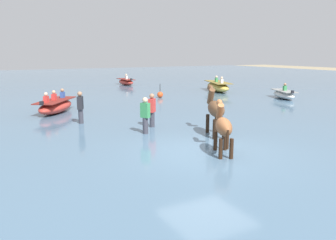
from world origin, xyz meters
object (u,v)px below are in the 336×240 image
horse_trailing_bay (215,110)px  boat_distant_west (284,94)px  horse_lead_chestnut (223,128)px  person_wading_mid (81,109)px  boat_mid_outer (126,82)px  boat_near_starboard (56,106)px  person_wading_close (152,112)px  person_onlooker_left (145,118)px  boat_mid_channel (218,87)px  channel_buoy (160,95)px

horse_trailing_bay → boat_distant_west: size_ratio=0.74×
horse_lead_chestnut → person_wading_mid: horse_lead_chestnut is taller
boat_distant_west → horse_lead_chestnut: bearing=-144.1°
boat_mid_outer → boat_near_starboard: size_ratio=0.84×
person_wading_mid → person_wading_close: (2.34, -2.07, 0.00)m
boat_mid_outer → person_onlooker_left: (-6.46, -18.37, 0.32)m
boat_near_starboard → person_wading_close: (2.78, -5.28, 0.26)m
boat_distant_west → person_wading_close: size_ratio=1.68×
boat_mid_channel → person_onlooker_left: (-10.72, -10.02, 0.23)m
boat_mid_outer → person_wading_close: size_ratio=1.60×
boat_mid_outer → person_wading_close: 18.38m
boat_mid_outer → person_wading_close: (-5.74, -17.46, 0.32)m
boat_mid_channel → boat_mid_outer: bearing=117.0°
boat_mid_channel → channel_buoy: (-5.61, -1.21, -0.16)m
horse_trailing_bay → boat_mid_channel: (8.59, 11.42, -0.56)m
boat_distant_west → channel_buoy: size_ratio=3.03×
horse_lead_chestnut → boat_distant_west: 13.64m
boat_mid_outer → person_wading_mid: 17.38m
person_onlooker_left → person_wading_mid: bearing=118.6°
horse_lead_chestnut → boat_mid_outer: horse_lead_chestnut is taller
person_onlooker_left → person_wading_close: same height
horse_trailing_bay → person_wading_mid: 5.78m
boat_mid_outer → boat_near_starboard: 14.86m
horse_lead_chestnut → person_wading_mid: size_ratio=1.10×
boat_mid_channel → person_wading_close: (-10.01, -9.11, 0.23)m
horse_lead_chestnut → boat_mid_outer: size_ratio=0.69×
horse_lead_chestnut → horse_trailing_bay: size_ratio=0.89×
horse_lead_chestnut → boat_distant_west: (11.04, 7.99, -0.52)m
person_wading_mid → person_wading_close: 3.13m
horse_lead_chestnut → person_onlooker_left: 3.53m
horse_lead_chestnut → boat_mid_channel: size_ratio=0.45×
boat_distant_west → person_wading_mid: bearing=-173.2°
person_wading_mid → person_wading_close: size_ratio=1.00×
horse_trailing_bay → person_onlooker_left: size_ratio=1.24×
boat_near_starboard → boat_mid_channel: bearing=16.7°
boat_mid_channel → boat_near_starboard: size_ratio=1.27×
boat_mid_channel → person_wading_mid: bearing=-150.3°
boat_mid_outer → person_onlooker_left: size_ratio=1.60×
horse_trailing_bay → boat_near_starboard: 8.69m
person_wading_mid → horse_trailing_bay: bearing=-49.4°
boat_mid_channel → channel_buoy: bearing=-167.8°
horse_trailing_bay → person_wading_close: size_ratio=1.24×
boat_near_starboard → person_wading_close: bearing=-62.2°
horse_lead_chestnut → horse_trailing_bay: 2.32m
person_onlooker_left → horse_lead_chestnut: bearing=-74.3°
boat_mid_channel → horse_lead_chestnut: bearing=-126.1°
person_wading_close → boat_near_starboard: bearing=117.8°
person_wading_close → person_onlooker_left: bearing=-128.1°
boat_distant_west → boat_mid_outer: bearing=111.9°
horse_trailing_bay → person_wading_close: (-1.42, 2.31, -0.33)m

